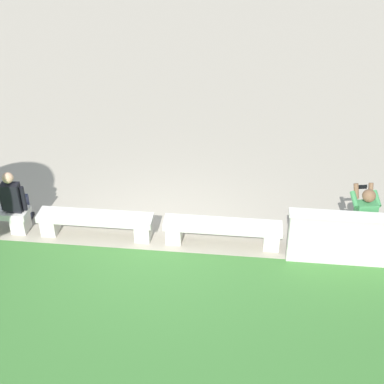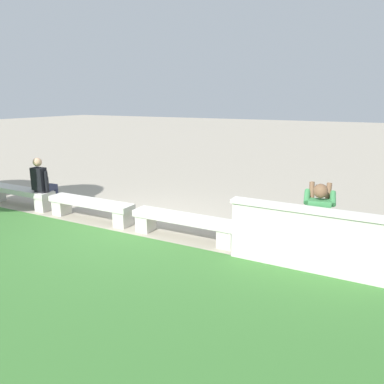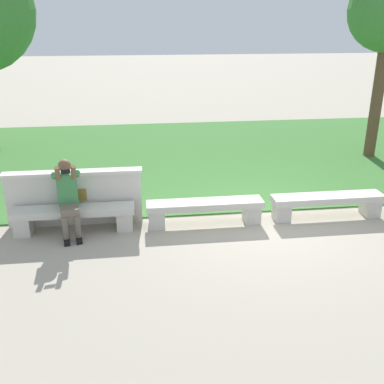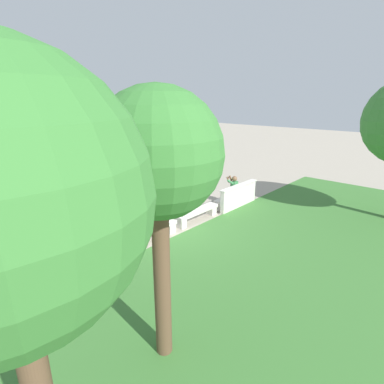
% 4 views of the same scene
% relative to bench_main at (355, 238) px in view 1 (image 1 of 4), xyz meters
% --- Properties ---
extents(ground_plane, '(80.00, 80.00, 0.00)m').
position_rel_bench_main_xyz_m(ground_plane, '(3.49, 0.00, -0.30)').
color(ground_plane, '#A89E8C').
extents(bench_main, '(2.12, 0.40, 0.45)m').
position_rel_bench_main_xyz_m(bench_main, '(0.00, 0.00, 0.00)').
color(bench_main, beige).
rests_on(bench_main, ground).
extents(bench_near, '(2.12, 0.40, 0.45)m').
position_rel_bench_main_xyz_m(bench_near, '(2.33, 0.00, 0.00)').
color(bench_near, beige).
rests_on(bench_near, ground).
extents(bench_mid, '(2.12, 0.40, 0.45)m').
position_rel_bench_main_xyz_m(bench_mid, '(4.65, 0.00, 0.00)').
color(bench_mid, beige).
rests_on(bench_mid, ground).
extents(backrest_wall_with_plaque, '(2.45, 0.24, 1.01)m').
position_rel_bench_main_xyz_m(backrest_wall_with_plaque, '(0.00, 0.34, 0.21)').
color(backrest_wall_with_plaque, beige).
rests_on(backrest_wall_with_plaque, ground).
extents(person_photographer, '(0.52, 0.77, 1.32)m').
position_rel_bench_main_xyz_m(person_photographer, '(-0.05, -0.08, 0.43)').
color(person_photographer, black).
rests_on(person_photographer, ground).
extents(person_distant, '(0.48, 0.69, 1.26)m').
position_rel_bench_main_xyz_m(person_distant, '(6.16, -0.07, 0.37)').
color(person_distant, black).
rests_on(person_distant, ground).
extents(backpack, '(0.28, 0.24, 0.43)m').
position_rel_bench_main_xyz_m(backpack, '(6.13, -0.00, 0.32)').
color(backpack, black).
rests_on(backpack, bench_far).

